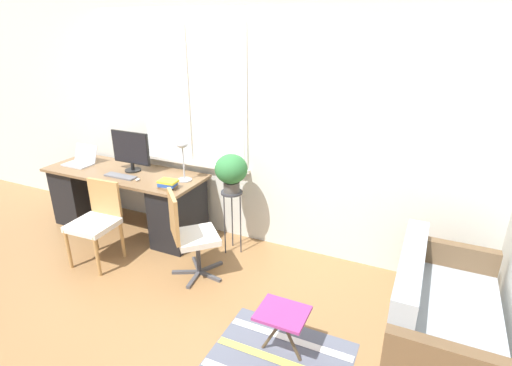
% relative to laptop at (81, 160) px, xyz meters
% --- Properties ---
extents(ground_plane, '(14.00, 14.00, 0.00)m').
position_rel_laptop_xyz_m(ground_plane, '(1.48, -0.34, -0.78)').
color(ground_plane, olive).
extents(wall_back_with_window, '(9.00, 0.12, 2.70)m').
position_rel_laptop_xyz_m(wall_back_with_window, '(1.48, 0.43, 0.57)').
color(wall_back_with_window, silver).
rests_on(wall_back_with_window, ground_plane).
extents(desk, '(1.96, 0.69, 0.74)m').
position_rel_laptop_xyz_m(desk, '(0.66, 0.01, -0.39)').
color(desk, brown).
rests_on(desk, ground_plane).
extents(laptop, '(0.34, 0.29, 0.22)m').
position_rel_laptop_xyz_m(laptop, '(0.00, 0.00, 0.00)').
color(laptop, '#B7B7BC').
rests_on(laptop, desk).
extents(monitor, '(0.51, 0.19, 0.47)m').
position_rel_laptop_xyz_m(monitor, '(0.74, 0.08, 0.20)').
color(monitor, black).
rests_on(monitor, desk).
extents(keyboard, '(0.39, 0.11, 0.02)m').
position_rel_laptop_xyz_m(keyboard, '(0.75, -0.15, -0.04)').
color(keyboard, slate).
rests_on(keyboard, desk).
extents(mouse, '(0.03, 0.06, 0.03)m').
position_rel_laptop_xyz_m(mouse, '(1.01, -0.16, -0.03)').
color(mouse, silver).
rests_on(mouse, desk).
extents(desk_lamp, '(0.16, 0.16, 0.45)m').
position_rel_laptop_xyz_m(desk_lamp, '(1.46, 0.07, 0.27)').
color(desk_lamp, '#ADADB2').
rests_on(desk_lamp, desk).
extents(book_stack, '(0.20, 0.17, 0.09)m').
position_rel_laptop_xyz_m(book_stack, '(1.44, -0.19, -0.00)').
color(book_stack, olive).
rests_on(book_stack, desk).
extents(desk_chair_wooden, '(0.45, 0.46, 0.85)m').
position_rel_laptop_xyz_m(desk_chair_wooden, '(0.87, -0.67, -0.31)').
color(desk_chair_wooden, '#B2844C').
rests_on(desk_chair_wooden, ground_plane).
extents(office_chair_swivel, '(0.57, 0.57, 0.89)m').
position_rel_laptop_xyz_m(office_chair_swivel, '(1.90, -0.51, -0.32)').
color(office_chair_swivel, '#47474C').
rests_on(office_chair_swivel, ground_plane).
extents(couch_loveseat, '(0.72, 1.35, 0.81)m').
position_rel_laptop_xyz_m(couch_loveseat, '(4.12, -0.62, -0.50)').
color(couch_loveseat, '#9EA8B2').
rests_on(couch_loveseat, ground_plane).
extents(plant_stand, '(0.23, 0.23, 0.71)m').
position_rel_laptop_xyz_m(plant_stand, '(2.05, 0.07, -0.19)').
color(plant_stand, '#333338').
rests_on(plant_stand, ground_plane).
extents(potted_plant, '(0.34, 0.34, 0.40)m').
position_rel_laptop_xyz_m(potted_plant, '(2.05, 0.07, 0.16)').
color(potted_plant, '#514C47').
rests_on(potted_plant, plant_stand).
extents(floor_rug_striped, '(1.03, 0.84, 0.01)m').
position_rel_laptop_xyz_m(floor_rug_striped, '(3.09, -1.18, -0.78)').
color(floor_rug_striped, '#565B6B').
rests_on(floor_rug_striped, ground_plane).
extents(folding_stool, '(0.36, 0.31, 0.40)m').
position_rel_laptop_xyz_m(folding_stool, '(3.08, -1.10, -0.43)').
color(folding_stool, '#93337A').
rests_on(folding_stool, ground_plane).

